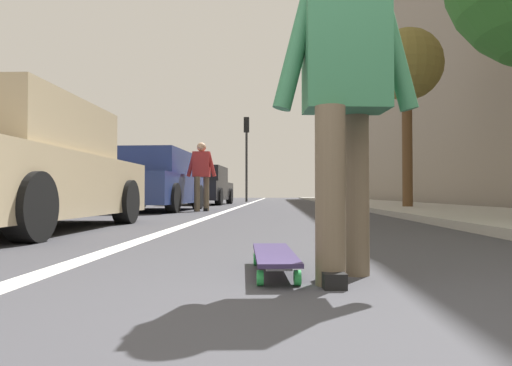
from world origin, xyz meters
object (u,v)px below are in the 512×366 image
at_px(parked_car_mid, 154,182).
at_px(street_tree_mid, 407,67).
at_px(skateboard, 274,256).
at_px(skater_person, 345,87).
at_px(parked_car_near, 15,169).
at_px(traffic_light, 246,144).
at_px(pedestrian_distant, 202,172).
at_px(parked_car_far, 203,186).

distance_m(parked_car_mid, street_tree_mid, 6.99).
height_order(skateboard, skater_person, skater_person).
bearing_deg(parked_car_near, skateboard, -132.27).
xyz_separation_m(traffic_light, street_tree_mid, (-12.63, -4.90, 0.54)).
xyz_separation_m(parked_car_near, traffic_light, (19.34, -1.34, 2.39)).
relative_size(traffic_light, pedestrian_distant, 2.71).
bearing_deg(street_tree_mid, parked_car_near, 137.05).
height_order(traffic_light, street_tree_mid, street_tree_mid).
distance_m(parked_car_mid, pedestrian_distant, 1.30).
bearing_deg(skateboard, pedestrian_distant, 11.78).
distance_m(skater_person, parked_car_far, 16.14).
xyz_separation_m(traffic_light, pedestrian_distant, (-13.39, 0.20, -2.14)).
bearing_deg(parked_car_far, traffic_light, -11.34).
relative_size(parked_car_near, pedestrian_distant, 2.49).
relative_size(skateboard, pedestrian_distant, 0.52).
height_order(skateboard, traffic_light, traffic_light).
distance_m(skateboard, parked_car_far, 15.93).
height_order(parked_car_near, street_tree_mid, street_tree_mid).
height_order(parked_car_mid, street_tree_mid, street_tree_mid).
bearing_deg(parked_car_near, street_tree_mid, -42.95).
relative_size(parked_car_far, traffic_light, 0.97).
bearing_deg(street_tree_mid, traffic_light, 21.19).
bearing_deg(skater_person, parked_car_mid, 20.44).
distance_m(skateboard, street_tree_mid, 10.55).
height_order(parked_car_mid, pedestrian_distant, pedestrian_distant).
xyz_separation_m(skateboard, parked_car_mid, (8.93, 3.04, 0.62)).
xyz_separation_m(parked_car_near, parked_car_far, (12.98, -0.07, 0.02)).
relative_size(skateboard, traffic_light, 0.19).
distance_m(parked_car_near, parked_car_far, 12.98).
height_order(skater_person, pedestrian_distant, pedestrian_distant).
xyz_separation_m(parked_car_far, traffic_light, (6.35, -1.27, 2.37)).
bearing_deg(street_tree_mid, pedestrian_distant, 98.46).
xyz_separation_m(parked_car_mid, parked_car_far, (6.73, -0.16, -0.00)).
relative_size(skateboard, street_tree_mid, 0.19).
height_order(skateboard, parked_car_mid, parked_car_mid).
xyz_separation_m(parked_car_near, parked_car_mid, (6.25, 0.09, 0.02)).
bearing_deg(parked_car_near, parked_car_mid, 0.87).
bearing_deg(skater_person, parked_car_far, 11.52).
xyz_separation_m(skateboard, skater_person, (-0.15, -0.35, 0.84)).
height_order(parked_car_near, parked_car_mid, parked_car_mid).
bearing_deg(traffic_light, skateboard, -175.84).
xyz_separation_m(skater_person, parked_car_near, (2.83, 3.29, -0.24)).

